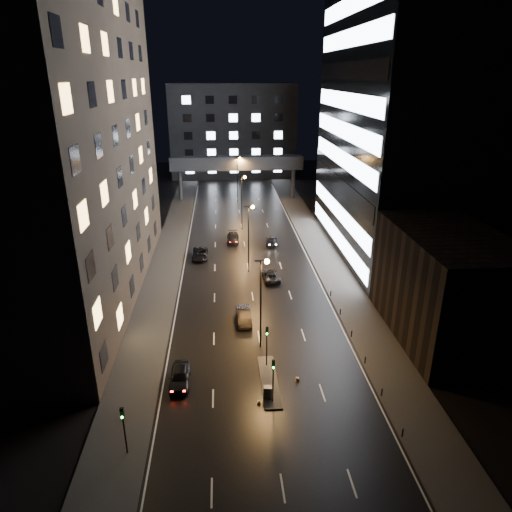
% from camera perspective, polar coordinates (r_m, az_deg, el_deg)
% --- Properties ---
extents(ground, '(160.00, 160.00, 0.00)m').
position_cam_1_polar(ground, '(78.54, -1.47, 1.53)').
color(ground, black).
rests_on(ground, ground).
extents(sidewalk_left, '(5.00, 110.00, 0.15)m').
position_cam_1_polar(sidewalk_left, '(74.28, -10.93, -0.03)').
color(sidewalk_left, '#383533').
rests_on(sidewalk_left, ground).
extents(sidewalk_right, '(5.00, 110.00, 0.15)m').
position_cam_1_polar(sidewalk_right, '(75.52, 8.25, 0.51)').
color(sidewalk_right, '#383533').
rests_on(sidewalk_right, ground).
extents(building_left, '(15.00, 48.00, 40.00)m').
position_cam_1_polar(building_left, '(61.00, -23.01, 13.36)').
color(building_left, '#2D2319').
rests_on(building_left, ground).
extents(building_right_low, '(10.00, 18.00, 12.00)m').
position_cam_1_polar(building_right_low, '(53.17, 22.54, -3.48)').
color(building_right_low, black).
rests_on(building_right_low, ground).
extents(building_right_glass, '(20.00, 36.00, 45.00)m').
position_cam_1_polar(building_right_glass, '(75.43, 18.80, 17.14)').
color(building_right_glass, black).
rests_on(building_right_glass, ground).
extents(building_far, '(34.00, 14.00, 25.00)m').
position_cam_1_polar(building_far, '(132.46, -2.93, 15.40)').
color(building_far, '#333335').
rests_on(building_far, ground).
extents(skybridge, '(30.00, 3.00, 10.00)m').
position_cam_1_polar(skybridge, '(105.36, -2.41, 11.47)').
color(skybridge, '#333335').
rests_on(skybridge, ground).
extents(median_island, '(1.60, 8.00, 0.15)m').
position_cam_1_polar(median_island, '(44.93, 1.65, -15.35)').
color(median_island, '#383533').
rests_on(median_island, ground).
extents(traffic_signal_near, '(0.28, 0.34, 4.40)m').
position_cam_1_polar(traffic_signal_near, '(45.25, 1.36, -10.40)').
color(traffic_signal_near, black).
rests_on(traffic_signal_near, median_island).
extents(traffic_signal_far, '(0.28, 0.34, 4.40)m').
position_cam_1_polar(traffic_signal_far, '(40.73, 2.16, -14.51)').
color(traffic_signal_far, black).
rests_on(traffic_signal_far, median_island).
extents(traffic_signal_corner, '(0.28, 0.34, 4.40)m').
position_cam_1_polar(traffic_signal_corner, '(37.54, -16.23, -19.51)').
color(traffic_signal_corner, black).
rests_on(traffic_signal_corner, ground).
extents(bollard_row, '(0.12, 25.12, 0.90)m').
position_cam_1_polar(bollard_row, '(50.17, 12.63, -11.02)').
color(bollard_row, black).
rests_on(bollard_row, ground).
extents(streetlight_near, '(1.45, 0.50, 10.15)m').
position_cam_1_polar(streetlight_near, '(46.62, 0.79, -4.57)').
color(streetlight_near, black).
rests_on(streetlight_near, ground).
extents(streetlight_mid_a, '(1.45, 0.50, 10.15)m').
position_cam_1_polar(streetlight_mid_a, '(65.09, -0.81, 3.25)').
color(streetlight_mid_a, black).
rests_on(streetlight_mid_a, ground).
extents(streetlight_mid_b, '(1.45, 0.50, 10.15)m').
position_cam_1_polar(streetlight_mid_b, '(84.26, -1.70, 7.57)').
color(streetlight_mid_b, black).
rests_on(streetlight_mid_b, ground).
extents(streetlight_far, '(1.45, 0.50, 10.15)m').
position_cam_1_polar(streetlight_far, '(103.75, -2.26, 10.27)').
color(streetlight_far, black).
rests_on(streetlight_far, ground).
extents(car_away_a, '(1.86, 4.56, 1.55)m').
position_cam_1_polar(car_away_a, '(44.88, -9.51, -14.62)').
color(car_away_a, black).
rests_on(car_away_a, ground).
extents(car_away_b, '(1.74, 4.66, 1.52)m').
position_cam_1_polar(car_away_b, '(54.01, -1.54, -7.52)').
color(car_away_b, black).
rests_on(car_away_b, ground).
extents(car_away_c, '(2.49, 5.27, 1.46)m').
position_cam_1_polar(car_away_c, '(72.65, -7.03, 0.26)').
color(car_away_c, black).
rests_on(car_away_c, ground).
extents(car_away_d, '(2.20, 5.06, 1.45)m').
position_cam_1_polar(car_away_d, '(79.30, -2.90, 2.27)').
color(car_away_d, black).
rests_on(car_away_d, ground).
extents(car_toward_a, '(2.66, 5.06, 1.36)m').
position_cam_1_polar(car_toward_a, '(64.63, 1.79, -2.44)').
color(car_toward_a, black).
rests_on(car_toward_a, ground).
extents(car_toward_b, '(2.36, 4.68, 1.30)m').
position_cam_1_polar(car_toward_b, '(78.12, 1.93, 1.92)').
color(car_toward_b, black).
rests_on(car_toward_b, ground).
extents(utility_cabinet, '(0.78, 0.57, 1.11)m').
position_cam_1_polar(utility_cabinet, '(42.63, 1.45, -16.63)').
color(utility_cabinet, '#4E4E51').
rests_on(utility_cabinet, median_island).
extents(cone_a, '(0.46, 0.46, 0.45)m').
position_cam_1_polar(cone_a, '(42.32, 0.37, -17.80)').
color(cone_a, orange).
rests_on(cone_a, ground).
extents(cone_b, '(0.46, 0.46, 0.55)m').
position_cam_1_polar(cone_b, '(45.08, 5.20, -14.98)').
color(cone_b, orange).
rests_on(cone_b, ground).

